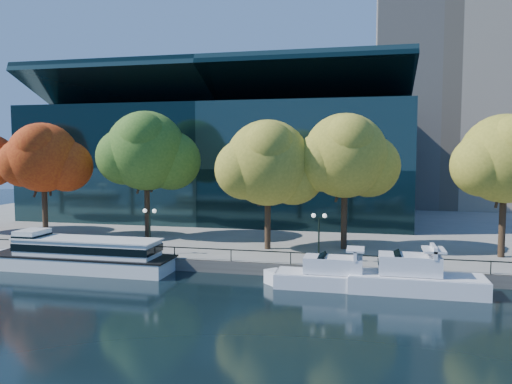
% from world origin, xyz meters
% --- Properties ---
extents(ground, '(160.00, 160.00, 0.00)m').
position_xyz_m(ground, '(0.00, 0.00, 0.00)').
color(ground, black).
rests_on(ground, ground).
extents(promenade, '(90.00, 67.08, 1.00)m').
position_xyz_m(promenade, '(0.00, 36.38, 0.50)').
color(promenade, slate).
rests_on(promenade, ground).
extents(railing, '(88.20, 0.08, 0.99)m').
position_xyz_m(railing, '(0.00, 3.25, 1.94)').
color(railing, black).
rests_on(railing, promenade).
extents(convention_building, '(50.00, 24.57, 21.43)m').
position_xyz_m(convention_building, '(-4.00, 31.79, 8.51)').
color(convention_building, black).
rests_on(convention_building, ground).
extents(office_tower, '(22.50, 22.50, 65.90)m').
position_xyz_m(office_tower, '(28.00, 55.00, 33.02)').
color(office_tower, tan).
rests_on(office_tower, ground).
extents(tour_boat, '(17.46, 3.89, 3.31)m').
position_xyz_m(tour_boat, '(-8.07, 1.37, 1.41)').
color(tour_boat, white).
rests_on(tour_boat, ground).
extents(cruiser_near, '(10.47, 2.70, 3.03)m').
position_xyz_m(cruiser_near, '(13.64, 0.47, 0.94)').
color(cruiser_near, white).
rests_on(cruiser_near, ground).
extents(cruiser_far, '(10.67, 2.96, 3.49)m').
position_xyz_m(cruiser_far, '(19.01, 0.49, 1.11)').
color(cruiser_far, white).
rests_on(cruiser_far, ground).
extents(tree_1, '(9.07, 7.44, 12.09)m').
position_xyz_m(tree_1, '(-17.13, 9.96, 9.29)').
color(tree_1, black).
rests_on(tree_1, promenade).
extents(tree_2, '(10.44, 8.56, 13.33)m').
position_xyz_m(tree_2, '(-6.66, 12.56, 9.97)').
color(tree_2, black).
rests_on(tree_2, promenade).
extents(tree_3, '(9.93, 8.14, 12.01)m').
position_xyz_m(tree_3, '(7.09, 9.01, 8.86)').
color(tree_3, black).
rests_on(tree_3, promenade).
extents(tree_4, '(9.78, 8.02, 12.61)m').
position_xyz_m(tree_4, '(14.03, 10.63, 9.53)').
color(tree_4, black).
rests_on(tree_4, promenade).
extents(tree_5, '(9.49, 7.78, 12.27)m').
position_xyz_m(tree_5, '(27.46, 9.89, 9.30)').
color(tree_5, black).
rests_on(tree_5, promenade).
extents(lamp_1, '(1.26, 0.36, 4.03)m').
position_xyz_m(lamp_1, '(-2.81, 4.50, 3.98)').
color(lamp_1, black).
rests_on(lamp_1, promenade).
extents(lamp_2, '(1.26, 0.36, 4.03)m').
position_xyz_m(lamp_2, '(12.13, 4.50, 3.98)').
color(lamp_2, black).
rests_on(lamp_2, promenade).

